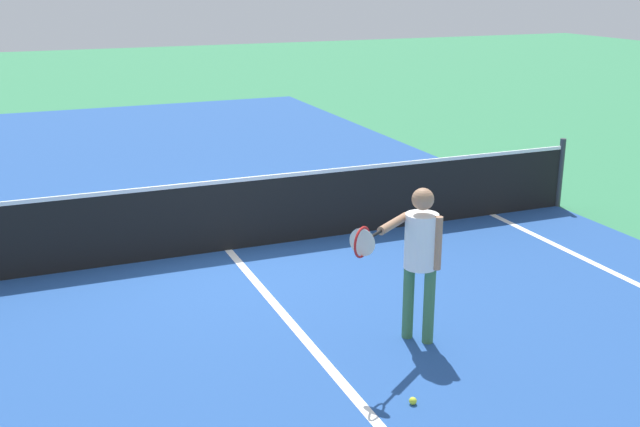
# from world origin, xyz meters

# --- Properties ---
(ground_plane) EXTENTS (60.00, 60.00, 0.00)m
(ground_plane) POSITION_xyz_m (0.00, 0.00, 0.00)
(ground_plane) COLOR #337F51
(court_surface_inbounds) EXTENTS (10.62, 24.40, 0.00)m
(court_surface_inbounds) POSITION_xyz_m (0.00, 0.00, 0.00)
(court_surface_inbounds) COLOR #234C93
(court_surface_inbounds) RESTS_ON ground_plane
(line_center_service) EXTENTS (0.10, 6.40, 0.01)m
(line_center_service) POSITION_xyz_m (0.00, -3.20, 0.00)
(line_center_service) COLOR white
(line_center_service) RESTS_ON ground_plane
(net) EXTENTS (10.73, 0.09, 1.07)m
(net) POSITION_xyz_m (0.00, 0.00, 0.49)
(net) COLOR #33383D
(net) RESTS_ON ground_plane
(player_near) EXTENTS (1.08, 0.65, 1.56)m
(player_near) POSITION_xyz_m (1.01, -3.23, 0.96)
(player_near) COLOR #3F7247
(player_near) RESTS_ON ground_plane
(tennis_ball_mid_court) EXTENTS (0.07, 0.07, 0.07)m
(tennis_ball_mid_court) POSITION_xyz_m (0.41, -4.26, 0.03)
(tennis_ball_mid_court) COLOR #CCE033
(tennis_ball_mid_court) RESTS_ON ground_plane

